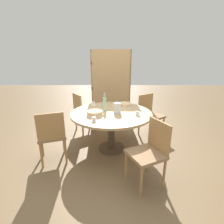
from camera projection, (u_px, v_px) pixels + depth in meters
The scene contains 14 objects.
ground_plane at pixel (112, 148), 3.27m from camera, with size 14.00×14.00×0.00m, color brown.
dining_table at pixel (112, 118), 3.08m from camera, with size 1.42×1.42×0.72m.
chair_a at pixel (150, 114), 3.70m from camera, with size 0.58×0.58×0.88m.
chair_b at pixel (84, 111), 3.89m from camera, with size 0.58×0.58×0.88m.
chair_c at pixel (52, 134), 2.74m from camera, with size 0.54×0.54×0.88m.
chair_d at pixel (150, 151), 2.28m from camera, with size 0.56×0.56×0.88m.
bookshelf at pixel (111, 88), 4.44m from camera, with size 0.97×0.28×1.79m.
coffee_pot at pixel (118, 108), 2.97m from camera, with size 0.13×0.13×0.22m.
water_bottle at pixel (105, 104), 3.07m from camera, with size 0.06×0.06×0.33m.
cake_main at pixel (95, 113), 2.88m from camera, with size 0.29×0.29×0.08m.
cake_second at pixel (126, 105), 3.33m from camera, with size 0.27×0.27×0.08m.
cup_a at pixel (138, 114), 2.89m from camera, with size 0.11×0.11×0.07m.
cup_b at pixel (94, 104), 3.47m from camera, with size 0.11×0.11×0.07m.
cup_c at pixel (95, 119), 2.64m from camera, with size 0.11×0.11×0.07m.
Camera 1 is at (0.01, -2.89, 1.68)m, focal length 28.00 mm.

